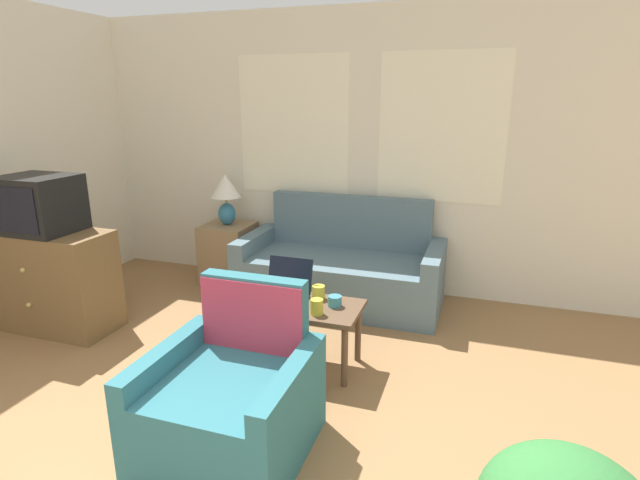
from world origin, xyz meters
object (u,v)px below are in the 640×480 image
at_px(coffee_table, 294,312).
at_px(couch, 342,271).
at_px(table_lamp, 226,193).
at_px(armchair, 233,401).
at_px(television, 38,204).
at_px(cup_navy, 335,301).
at_px(cup_white, 317,307).
at_px(laptop, 285,290).
at_px(cup_yellow, 319,292).

bearing_deg(coffee_table, couch, 90.41).
bearing_deg(table_lamp, coffee_table, -47.02).
distance_m(armchair, coffee_table, 0.92).
distance_m(television, cup_navy, 2.41).
bearing_deg(cup_navy, television, -177.14).
xyz_separation_m(television, cup_navy, (2.35, 0.12, -0.54)).
xyz_separation_m(armchair, cup_white, (0.20, 0.79, 0.24)).
bearing_deg(couch, cup_white, -80.91).
xyz_separation_m(table_lamp, cup_white, (1.42, -1.43, -0.41)).
bearing_deg(table_lamp, cup_navy, -40.22).
bearing_deg(laptop, cup_navy, -2.81).
height_order(armchair, laptop, armchair).
bearing_deg(cup_navy, cup_yellow, 148.67).
relative_size(table_lamp, cup_white, 4.83).
relative_size(table_lamp, coffee_table, 0.54).
relative_size(couch, coffee_table, 1.96).
bearing_deg(cup_navy, couch, 103.75).
relative_size(cup_yellow, cup_white, 0.92).
height_order(couch, table_lamp, table_lamp).
relative_size(couch, cup_navy, 19.27).
bearing_deg(cup_white, television, 178.88).
height_order(couch, armchair, couch).
xyz_separation_m(armchair, television, (-2.07, 0.83, 0.76)).
distance_m(television, laptop, 2.05).
distance_m(armchair, laptop, 1.01).
distance_m(couch, cup_white, 1.37).
height_order(table_lamp, cup_yellow, table_lamp).
height_order(armchair, television, television).
bearing_deg(laptop, television, -176.08).
xyz_separation_m(armchair, coffee_table, (-0.01, 0.91, 0.12)).
xyz_separation_m(television, coffee_table, (2.07, 0.08, -0.63)).
xyz_separation_m(laptop, cup_yellow, (0.22, 0.07, -0.01)).
xyz_separation_m(coffee_table, cup_navy, (0.28, 0.04, 0.10)).
bearing_deg(cup_navy, coffee_table, -171.57).
distance_m(cup_navy, cup_white, 0.18).
relative_size(table_lamp, cup_navy, 5.32).
bearing_deg(armchair, coffee_table, 90.37).
xyz_separation_m(couch, armchair, (0.01, -2.13, -0.01)).
distance_m(couch, armchair, 2.13).
height_order(couch, cup_white, couch).
relative_size(television, cup_white, 5.25).
xyz_separation_m(cup_navy, cup_yellow, (-0.15, 0.09, 0.01)).
bearing_deg(couch, television, -147.86).
distance_m(coffee_table, cup_white, 0.26).
relative_size(television, coffee_table, 0.59).
bearing_deg(cup_yellow, coffee_table, -135.53).
height_order(table_lamp, cup_white, table_lamp).
relative_size(armchair, cup_yellow, 9.08).
bearing_deg(cup_white, armchair, -104.18).
height_order(coffee_table, cup_white, cup_white).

